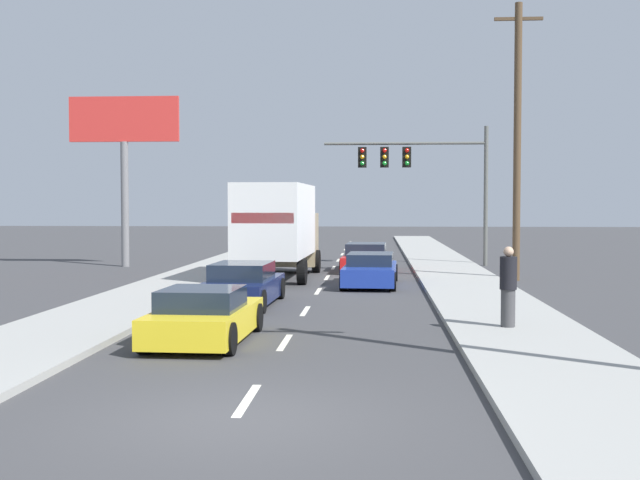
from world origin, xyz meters
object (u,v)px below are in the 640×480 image
Objects in this scene: box_truck at (279,226)px; traffic_signal_mast at (411,164)px; car_navy at (243,286)px; car_blue at (370,270)px; car_yellow at (204,317)px; pedestrian_near_corner at (508,287)px; roadside_billboard at (124,141)px; utility_pole_mid at (517,139)px; car_red at (366,258)px.

traffic_signal_mast is at bearing 54.24° from box_truck.
car_blue is (3.62, 5.90, -0.02)m from car_navy.
box_truck is 4.45m from car_blue.
car_yellow is 2.28× the size of pedestrian_near_corner.
pedestrian_near_corner is at bearing -62.11° from box_truck.
box_truck reaches higher than car_yellow.
roadside_billboard is at bearing 143.37° from box_truck.
utility_pole_mid is (3.66, -7.43, 0.58)m from traffic_signal_mast.
car_yellow is 0.39× the size of utility_pole_mid.
car_navy is 8.14m from pedestrian_near_corner.
car_blue is (0.22, -6.37, -0.01)m from car_red.
utility_pole_mid is at bearing 22.36° from car_blue.
car_yellow is 22.33m from roadside_billboard.
car_navy is at bearing -138.19° from utility_pole_mid.
traffic_signal_mast reaches higher than box_truck.
car_blue is 2.62× the size of pedestrian_near_corner.
utility_pole_mid is at bearing -18.98° from roadside_billboard.
pedestrian_near_corner is (14.57, -18.49, -4.76)m from roadside_billboard.
roadside_billboard is (-11.43, 8.09, 5.26)m from car_blue.
car_red is at bearing 74.50° from car_navy.
pedestrian_near_corner is (6.76, -4.51, 0.48)m from car_navy.
box_truck is at bearing -179.74° from utility_pole_mid.
box_truck is 1.78× the size of car_navy.
box_truck reaches higher than pedestrian_near_corner.
roadside_billboard is (-16.93, 5.82, 0.45)m from utility_pole_mid.
pedestrian_near_corner is (3.14, -10.41, 0.50)m from car_blue.
car_red is (3.32, 4.15, -1.52)m from box_truck.
car_yellow is at bearing -99.83° from car_red.
utility_pole_mid reaches higher than car_blue.
box_truck is 8.26m from car_navy.
traffic_signal_mast is 4.27× the size of pedestrian_near_corner.
car_yellow is at bearing -89.50° from box_truck.
pedestrian_near_corner is (1.30, -20.10, -3.73)m from traffic_signal_mast.
utility_pole_mid is (8.92, 14.35, 4.83)m from car_yellow.
car_red reaches higher than car_yellow.
traffic_signal_mast is at bearing 6.91° from roadside_billboard.
car_yellow is 6.79m from pedestrian_near_corner.
pedestrian_near_corner is (6.56, 1.67, 0.51)m from car_yellow.
car_blue is at bearing 58.45° from car_navy.
roadside_billboard reaches higher than box_truck.
utility_pole_mid is at bearing 41.81° from car_navy.
traffic_signal_mast is (5.38, 7.47, 2.70)m from box_truck.
roadside_billboard is 4.35× the size of pedestrian_near_corner.
car_blue is at bearing -35.28° from roadside_billboard.
car_red is 0.61× the size of roadside_billboard.
car_yellow is at bearing -121.87° from utility_pole_mid.
pedestrian_near_corner reaches higher than car_blue.
roadside_billboard reaches higher than car_red.
car_red is 0.62× the size of traffic_signal_mast.
utility_pole_mid is 5.77× the size of pedestrian_near_corner.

